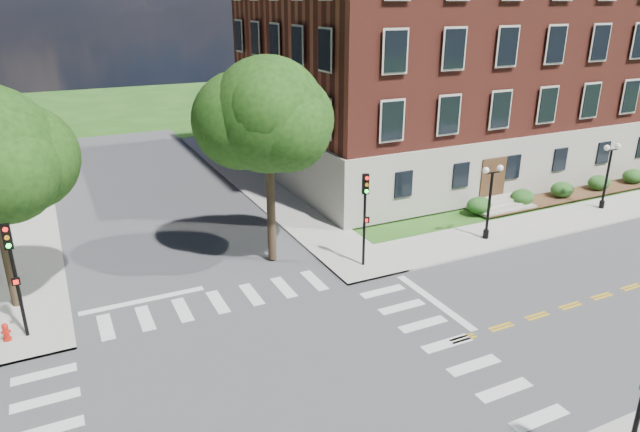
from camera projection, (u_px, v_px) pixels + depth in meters
name	position (u px, v px, depth m)	size (l,w,h in m)	color
ground	(278.00, 396.00, 19.58)	(160.00, 160.00, 0.00)	#1E4F16
road_ew	(278.00, 395.00, 19.58)	(90.00, 12.00, 0.01)	#3D3D3F
road_ns	(278.00, 395.00, 19.58)	(12.00, 90.00, 0.01)	#3D3D3F
sidewalk_ne	(403.00, 199.00, 38.78)	(34.00, 34.00, 0.12)	#9E9B93
crosswalk_east	(447.00, 344.00, 22.53)	(2.20, 10.20, 0.02)	silver
stop_bar_east	(434.00, 301.00, 25.71)	(0.40, 5.50, 0.00)	silver
main_building	(453.00, 60.00, 44.94)	(30.60, 22.40, 16.50)	#A19E8E
shrub_row	(579.00, 195.00, 39.72)	(18.00, 2.00, 1.30)	#194B19
tree_d	(268.00, 115.00, 27.07)	(5.59, 5.59, 10.30)	black
traffic_signal_ne	(365.00, 208.00, 27.92)	(0.37, 0.44, 4.80)	black
traffic_signal_nw	(13.00, 266.00, 21.80)	(0.33, 0.36, 4.80)	black
twin_lamp_west	(490.00, 198.00, 31.41)	(1.36, 0.36, 4.23)	black
twin_lamp_east	(608.00, 172.00, 36.10)	(1.36, 0.36, 4.23)	black
fire_hydrant	(6.00, 333.00, 22.45)	(0.35, 0.35, 0.75)	#B7190E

